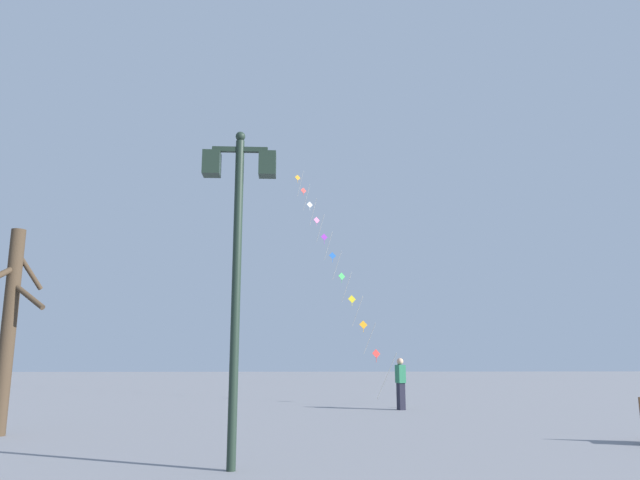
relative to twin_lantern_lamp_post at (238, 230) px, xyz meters
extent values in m
plane|color=gray|center=(1.86, 11.73, -3.65)|extent=(160.00, 160.00, 0.00)
cylinder|color=#1E2D23|center=(0.00, 0.00, -1.07)|extent=(0.14, 0.14, 5.15)
sphere|color=#1E2D23|center=(0.00, 0.00, 1.58)|extent=(0.16, 0.16, 0.16)
cube|color=#1E2D23|center=(0.00, 0.00, 1.35)|extent=(0.91, 0.08, 0.08)
cube|color=#1E2D23|center=(-0.45, 0.00, 1.10)|extent=(0.28, 0.28, 0.40)
cube|color=beige|center=(-0.45, 0.00, 1.10)|extent=(0.19, 0.19, 0.30)
cube|color=#1E2D23|center=(0.45, 0.00, 1.10)|extent=(0.28, 0.28, 0.40)
cube|color=beige|center=(0.45, 0.00, 1.10)|extent=(0.19, 0.19, 0.30)
cylinder|color=brown|center=(4.69, 12.27, -3.56)|extent=(0.06, 0.06, 0.18)
cylinder|color=silver|center=(4.45, 13.18, -2.61)|extent=(0.50, 1.84, 1.73)
cylinder|color=silver|center=(4.04, 14.73, -1.15)|extent=(0.36, 1.28, 1.21)
cylinder|color=silver|center=(3.71, 15.99, 0.04)|extent=(0.36, 1.28, 1.21)
cylinder|color=silver|center=(3.37, 17.26, 1.23)|extent=(0.36, 1.28, 1.21)
cylinder|color=silver|center=(3.04, 18.52, 2.42)|extent=(0.36, 1.28, 1.21)
cylinder|color=silver|center=(2.70, 19.79, 3.61)|extent=(0.36, 1.28, 1.21)
cylinder|color=silver|center=(2.37, 21.05, 4.81)|extent=(0.36, 1.28, 1.21)
cylinder|color=silver|center=(2.04, 22.32, 6.00)|extent=(0.36, 1.28, 1.21)
cylinder|color=silver|center=(1.70, 23.58, 7.19)|extent=(0.36, 1.28, 1.21)
cylinder|color=silver|center=(1.37, 24.84, 8.38)|extent=(0.36, 1.28, 1.21)
cube|color=red|center=(4.21, 14.10, -1.75)|extent=(0.33, 0.14, 0.35)
cylinder|color=red|center=(4.21, 14.10, -1.98)|extent=(0.03, 0.04, 0.21)
cube|color=orange|center=(3.87, 15.36, -0.56)|extent=(0.35, 0.08, 0.35)
cylinder|color=orange|center=(3.87, 15.36, -0.78)|extent=(0.02, 0.04, 0.18)
cube|color=yellow|center=(3.54, 16.63, 0.64)|extent=(0.35, 0.04, 0.35)
cylinder|color=yellow|center=(3.54, 16.63, 0.42)|extent=(0.02, 0.04, 0.18)
cube|color=green|center=(3.20, 17.89, 1.83)|extent=(0.32, 0.16, 0.35)
cylinder|color=green|center=(3.20, 17.89, 1.61)|extent=(0.02, 0.03, 0.17)
cube|color=blue|center=(2.87, 19.15, 3.02)|extent=(0.35, 0.03, 0.35)
cylinder|color=blue|center=(2.87, 19.15, 2.78)|extent=(0.02, 0.02, 0.20)
cube|color=purple|center=(2.54, 20.42, 4.21)|extent=(0.35, 0.09, 0.35)
cylinder|color=purple|center=(2.54, 20.42, 3.95)|extent=(0.02, 0.02, 0.25)
cube|color=pink|center=(2.20, 21.68, 5.40)|extent=(0.33, 0.15, 0.35)
cylinder|color=pink|center=(2.20, 21.68, 5.19)|extent=(0.02, 0.02, 0.16)
cube|color=white|center=(1.87, 22.95, 6.59)|extent=(0.33, 0.13, 0.35)
cylinder|color=white|center=(1.87, 22.95, 6.36)|extent=(0.02, 0.02, 0.20)
cube|color=red|center=(1.54, 24.21, 7.78)|extent=(0.33, 0.15, 0.35)
cylinder|color=red|center=(1.54, 24.21, 7.57)|extent=(0.02, 0.03, 0.17)
cube|color=orange|center=(1.20, 25.48, 8.97)|extent=(0.34, 0.13, 0.35)
cylinder|color=orange|center=(1.20, 25.48, 8.73)|extent=(0.03, 0.05, 0.22)
cube|color=#1E1E2D|center=(4.61, 11.22, -3.20)|extent=(0.26, 0.34, 0.90)
cube|color=#26724C|center=(4.61, 11.22, -2.47)|extent=(0.32, 0.42, 0.60)
sphere|color=tan|center=(4.61, 11.22, -2.05)|extent=(0.22, 0.22, 0.22)
cylinder|color=#26724C|center=(4.56, 11.44, -2.30)|extent=(0.17, 0.40, 0.50)
cylinder|color=#423323|center=(-5.49, 4.51, -1.34)|extent=(0.32, 0.32, 4.60)
cylinder|color=#423323|center=(-5.30, 4.81, 0.04)|extent=(0.52, 0.72, 0.88)
cylinder|color=#423323|center=(-5.06, 4.32, -0.60)|extent=(0.97, 0.51, 0.68)
camera|label=1|loc=(0.86, -9.33, -2.07)|focal=33.39mm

